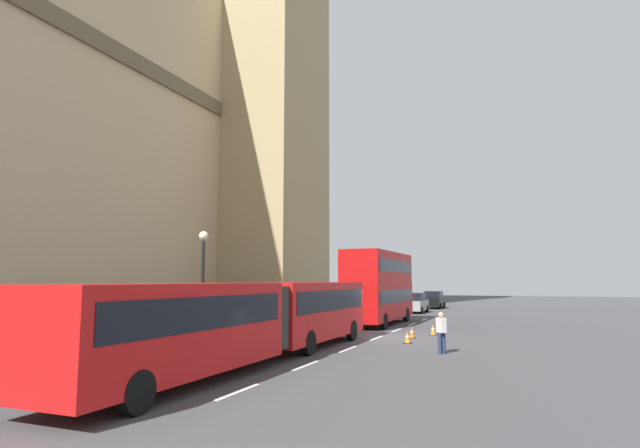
{
  "coord_description": "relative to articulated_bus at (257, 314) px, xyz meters",
  "views": [
    {
      "loc": [
        -26.38,
        -7.3,
        2.99
      ],
      "look_at": [
        -1.58,
        2.66,
        5.96
      ],
      "focal_mm": 28.52,
      "sensor_mm": 36.0,
      "label": 1
    }
  ],
  "objects": [
    {
      "name": "ground_plane",
      "position": [
        9.5,
        -1.99,
        -1.75
      ],
      "size": [
        160.0,
        160.0,
        0.0
      ],
      "primitive_type": "plane",
      "color": "#424244"
    },
    {
      "name": "lane_centre_marking",
      "position": [
        9.17,
        -1.99,
        -1.74
      ],
      "size": [
        29.8,
        0.16,
        0.01
      ],
      "color": "silver",
      "rests_on": "ground_plane"
    },
    {
      "name": "articulated_bus",
      "position": [
        0.0,
        0.0,
        0.0
      ],
      "size": [
        18.65,
        2.54,
        2.9
      ],
      "color": "red",
      "rests_on": "ground_plane"
    },
    {
      "name": "double_decker_bus",
      "position": [
        17.21,
        0.0,
        0.96
      ],
      "size": [
        9.95,
        2.54,
        4.9
      ],
      "color": "#B20F0F",
      "rests_on": "ground_plane"
    },
    {
      "name": "sedan_lead",
      "position": [
        30.76,
        0.28,
        -0.83
      ],
      "size": [
        4.4,
        1.86,
        1.85
      ],
      "color": "gray",
      "rests_on": "ground_plane"
    },
    {
      "name": "sedan_trailing",
      "position": [
        39.04,
        -0.12,
        -0.83
      ],
      "size": [
        4.4,
        1.86,
        1.85
      ],
      "color": "black",
      "rests_on": "ground_plane"
    },
    {
      "name": "traffic_cone_west",
      "position": [
        7.58,
        -3.98,
        -1.46
      ],
      "size": [
        0.36,
        0.36,
        0.58
      ],
      "color": "black",
      "rests_on": "ground_plane"
    },
    {
      "name": "traffic_cone_middle",
      "position": [
        9.82,
        -3.73,
        -1.46
      ],
      "size": [
        0.36,
        0.36,
        0.58
      ],
      "color": "black",
      "rests_on": "ground_plane"
    },
    {
      "name": "traffic_cone_east",
      "position": [
        11.83,
        -4.48,
        -1.46
      ],
      "size": [
        0.36,
        0.36,
        0.58
      ],
      "color": "black",
      "rests_on": "ground_plane"
    },
    {
      "name": "street_lamp",
      "position": [
        2.94,
        4.51,
        1.31
      ],
      "size": [
        0.44,
        0.44,
        5.27
      ],
      "color": "black",
      "rests_on": "ground_plane"
    },
    {
      "name": "pedestrian_near_cones",
      "position": [
        4.66,
        -6.03,
        -0.83
      ],
      "size": [
        0.45,
        0.45,
        1.69
      ],
      "color": "#262D4C",
      "rests_on": "ground_plane"
    }
  ]
}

